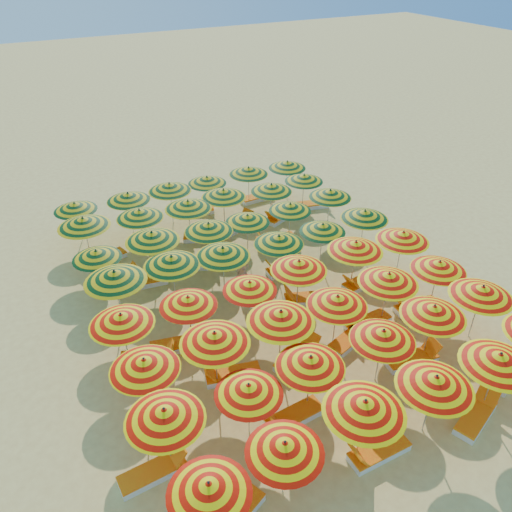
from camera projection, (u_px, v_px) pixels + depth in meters
name	position (u px, v px, depth m)	size (l,w,h in m)	color
ground	(262.00, 298.00, 18.75)	(120.00, 120.00, 0.00)	#E7C866
umbrella_0	(209.00, 488.00, 10.48)	(2.05, 2.05, 1.97)	silver
umbrella_1	(285.00, 447.00, 11.32)	(2.27, 2.27, 1.97)	silver
umbrella_2	(365.00, 406.00, 12.04)	(2.71, 2.71, 2.20)	silver
umbrella_3	(435.00, 382.00, 12.76)	(2.36, 2.36, 2.15)	silver
umbrella_4	(499.00, 359.00, 13.38)	(2.62, 2.62, 2.19)	silver
umbrella_6	(165.00, 415.00, 11.92)	(2.61, 2.61, 2.12)	silver
umbrella_7	(249.00, 389.00, 12.81)	(2.26, 2.26, 1.92)	silver
umbrella_8	(310.00, 362.00, 13.47)	(2.57, 2.57, 2.06)	silver
umbrella_9	(383.00, 335.00, 14.35)	(2.31, 2.31, 2.06)	silver
umbrella_10	(434.00, 311.00, 15.16)	(2.28, 2.28, 2.14)	silver
umbrella_11	(482.00, 291.00, 15.95)	(2.15, 2.15, 2.16)	silver
umbrella_12	(144.00, 364.00, 13.38)	(1.96, 1.96, 2.06)	silver
umbrella_13	(215.00, 338.00, 14.11)	(2.36, 2.36, 2.18)	silver
umbrella_14	(281.00, 316.00, 14.85)	(2.18, 2.18, 2.22)	silver
umbrella_15	(337.00, 301.00, 15.67)	(2.46, 2.46, 2.08)	silver
umbrella_16	(389.00, 278.00, 16.58)	(2.20, 2.20, 2.16)	silver
umbrella_17	(439.00, 266.00, 17.34)	(2.23, 2.23, 2.05)	silver
umbrella_18	(121.00, 319.00, 14.89)	(2.63, 2.63, 2.10)	silver
umbrella_19	(188.00, 301.00, 15.78)	(2.02, 2.02, 1.99)	silver
umbrella_20	(250.00, 286.00, 16.52)	(1.91, 1.91, 1.94)	silver
umbrella_21	(299.00, 265.00, 17.26)	(2.45, 2.45, 2.12)	silver
umbrella_22	(356.00, 246.00, 18.22)	(2.66, 2.66, 2.18)	silver
umbrella_23	(403.00, 236.00, 18.87)	(2.46, 2.46, 2.15)	silver
umbrella_24	(115.00, 276.00, 16.56)	(2.47, 2.47, 2.23)	silver
umbrella_25	(172.00, 261.00, 17.47)	(2.63, 2.63, 2.15)	silver
umbrella_26	(223.00, 252.00, 17.99)	(2.38, 2.38, 2.12)	silver
umbrella_27	(279.00, 240.00, 18.86)	(2.53, 2.53, 2.03)	silver
umbrella_28	(323.00, 228.00, 19.76)	(2.08, 2.08, 1.95)	silver
umbrella_29	(365.00, 215.00, 20.42)	(2.15, 2.15, 2.09)	silver
umbrella_30	(96.00, 254.00, 18.20)	(1.98, 1.98, 1.91)	silver
umbrella_31	(152.00, 237.00, 18.78)	(2.08, 2.08, 2.19)	silver
umbrella_32	(209.00, 227.00, 19.62)	(2.21, 2.21, 2.05)	silver
umbrella_33	(247.00, 219.00, 20.41)	(2.07, 2.07, 1.95)	silver
umbrella_34	(290.00, 207.00, 21.30)	(2.38, 2.38, 1.93)	silver
umbrella_35	(330.00, 194.00, 22.19)	(2.16, 2.16, 2.03)	silver
umbrella_36	(83.00, 222.00, 19.70)	(2.42, 2.42, 2.20)	silver
umbrella_37	(140.00, 214.00, 20.53)	(2.34, 2.34, 2.07)	silver
umbrella_38	(188.00, 205.00, 21.11)	(2.31, 2.31, 2.13)	silver
umbrella_39	(223.00, 193.00, 22.06)	(2.37, 2.37, 2.11)	silver
umbrella_40	(271.00, 188.00, 22.73)	(2.40, 2.40, 2.01)	silver
umbrella_41	(304.00, 178.00, 23.80)	(2.13, 2.13, 1.94)	silver
umbrella_42	(75.00, 207.00, 21.33)	(2.19, 2.19, 1.94)	silver
umbrella_43	(128.00, 197.00, 21.94)	(1.92, 1.92, 2.03)	silver
umbrella_44	(170.00, 187.00, 22.65)	(2.41, 2.41, 2.08)	silver
umbrella_45	(207.00, 180.00, 23.63)	(2.17, 2.17, 1.93)	silver
umbrella_46	(249.00, 171.00, 24.33)	(2.41, 2.41, 2.03)	silver
umbrella_47	(287.00, 165.00, 25.05)	(2.05, 2.05, 1.99)	silver
lounger_1	(378.00, 452.00, 13.03)	(1.73, 0.58, 0.69)	white
lounger_2	(476.00, 416.00, 13.99)	(1.83, 1.15, 0.69)	white
lounger_3	(505.00, 374.00, 15.31)	(1.82, 1.17, 0.69)	white
lounger_4	(154.00, 472.00, 12.55)	(1.77, 0.69, 0.69)	white
lounger_5	(293.00, 417.00, 13.97)	(1.77, 0.71, 0.69)	white
lounger_6	(413.00, 359.00, 15.87)	(1.79, 0.81, 0.69)	white
lounger_7	(232.00, 374.00, 15.31)	(1.82, 0.96, 0.69)	white
lounger_8	(298.00, 357.00, 15.94)	(1.83, 1.13, 0.69)	white
lounger_9	(351.00, 338.00, 16.68)	(1.83, 1.09, 0.69)	white
lounger_10	(367.00, 323.00, 17.34)	(1.77, 0.69, 0.69)	white
lounger_11	(416.00, 307.00, 18.06)	(1.78, 0.73, 0.69)	white
lounger_12	(149.00, 358.00, 15.92)	(1.82, 1.17, 0.69)	white
lounger_13	(178.00, 344.00, 16.42)	(1.81, 0.92, 0.69)	white
lounger_14	(306.00, 298.00, 18.49)	(1.83, 1.15, 0.69)	white
lounger_15	(362.00, 282.00, 19.35)	(1.80, 0.84, 0.69)	white
lounger_16	(286.00, 269.00, 20.09)	(1.76, 0.67, 0.69)	white
lounger_17	(118.00, 282.00, 19.36)	(1.80, 0.81, 0.69)	white
lounger_18	(144.00, 282.00, 19.38)	(1.79, 0.80, 0.69)	white
lounger_19	(198.00, 264.00, 20.41)	(1.82, 1.17, 0.69)	white
lounger_20	(275.00, 239.00, 22.07)	(1.80, 0.85, 0.69)	white
lounger_21	(105.00, 259.00, 20.73)	(1.83, 1.04, 0.69)	white
lounger_22	(204.00, 237.00, 22.23)	(1.82, 1.25, 0.69)	white
lounger_23	(238.00, 225.00, 23.10)	(1.82, 1.21, 0.69)	white
lounger_24	(280.00, 217.00, 23.82)	(1.82, 1.23, 0.69)	white
lounger_25	(313.00, 204.00, 24.88)	(1.82, 0.97, 0.69)	white
lounger_26	(198.00, 209.00, 24.43)	(1.82, 1.21, 0.69)	white
lounger_27	(258.00, 197.00, 25.56)	(1.76, 0.66, 0.69)	white
beachgoer_a	(243.00, 271.00, 19.08)	(0.49, 0.32, 1.34)	tan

